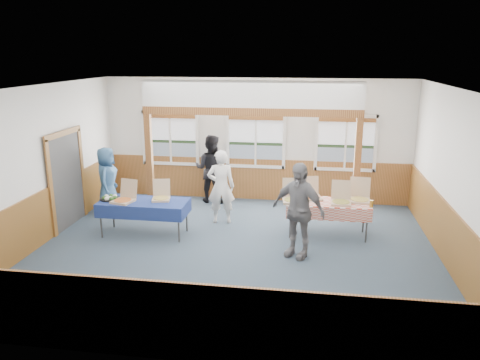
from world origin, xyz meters
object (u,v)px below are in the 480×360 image
(table_left, at_px, (144,204))
(person_grey, at_px, (298,210))
(table_right, at_px, (328,204))
(woman_white, at_px, (221,187))
(man_blue, at_px, (107,180))
(woman_black, at_px, (211,169))

(table_left, distance_m, person_grey, 3.35)
(table_right, height_order, person_grey, person_grey)
(person_grey, bearing_deg, table_left, -163.32)
(woman_white, xyz_separation_m, man_blue, (-2.91, 0.38, -0.05))
(table_left, xyz_separation_m, woman_black, (0.94, 2.51, 0.19))
(table_left, height_order, woman_black, woman_black)
(woman_black, bearing_deg, woman_white, 114.43)
(woman_black, height_order, person_grey, person_grey)
(person_grey, bearing_deg, table_right, 89.39)
(table_left, relative_size, person_grey, 1.09)
(table_left, distance_m, woman_black, 2.69)
(table_left, xyz_separation_m, woman_white, (1.50, 0.99, 0.16))
(man_blue, bearing_deg, woman_white, -106.27)
(man_blue, bearing_deg, woman_black, -72.96)
(man_blue, bearing_deg, person_grey, -121.82)
(table_right, xyz_separation_m, person_grey, (-0.61, -1.16, 0.23))
(table_left, relative_size, man_blue, 1.25)
(table_right, distance_m, man_blue, 5.38)
(person_grey, bearing_deg, woman_black, 154.27)
(table_right, distance_m, woman_white, 2.45)
(woman_black, distance_m, man_blue, 2.62)
(man_blue, relative_size, person_grey, 0.87)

